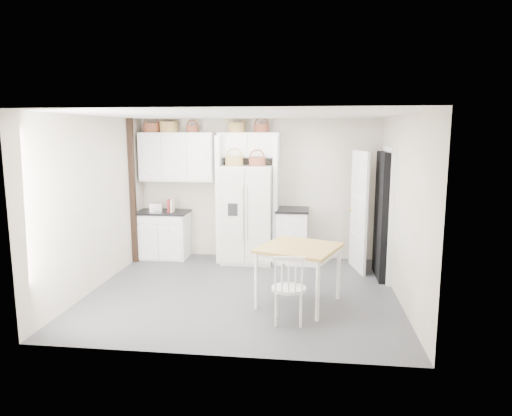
# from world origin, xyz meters

# --- Properties ---
(floor) EXTENTS (4.50, 4.50, 0.00)m
(floor) POSITION_xyz_m (0.00, 0.00, 0.00)
(floor) COLOR #4A494B
(floor) RESTS_ON ground
(ceiling) EXTENTS (4.50, 4.50, 0.00)m
(ceiling) POSITION_xyz_m (0.00, 0.00, 2.60)
(ceiling) COLOR white
(ceiling) RESTS_ON wall_back
(wall_back) EXTENTS (4.50, 0.00, 4.50)m
(wall_back) POSITION_xyz_m (0.00, 2.00, 1.30)
(wall_back) COLOR #B5A88C
(wall_back) RESTS_ON floor
(wall_left) EXTENTS (0.00, 4.00, 4.00)m
(wall_left) POSITION_xyz_m (-2.25, 0.00, 1.30)
(wall_left) COLOR #B5A88C
(wall_left) RESTS_ON floor
(wall_right) EXTENTS (0.00, 4.00, 4.00)m
(wall_right) POSITION_xyz_m (2.25, 0.00, 1.30)
(wall_right) COLOR #B5A88C
(wall_right) RESTS_ON floor
(refrigerator) EXTENTS (0.91, 0.74, 1.77)m
(refrigerator) POSITION_xyz_m (-0.15, 1.64, 0.88)
(refrigerator) COLOR silver
(refrigerator) RESTS_ON floor
(base_cab_left) EXTENTS (0.92, 0.58, 0.85)m
(base_cab_left) POSITION_xyz_m (-1.77, 1.70, 0.43)
(base_cab_left) COLOR silver
(base_cab_left) RESTS_ON floor
(base_cab_right) EXTENTS (0.54, 0.65, 0.95)m
(base_cab_right) POSITION_xyz_m (0.66, 1.70, 0.47)
(base_cab_right) COLOR silver
(base_cab_right) RESTS_ON floor
(dining_table) EXTENTS (1.27, 1.27, 0.82)m
(dining_table) POSITION_xyz_m (0.84, -0.39, 0.41)
(dining_table) COLOR #AC8936
(dining_table) RESTS_ON floor
(windsor_chair) EXTENTS (0.44, 0.40, 0.88)m
(windsor_chair) POSITION_xyz_m (0.73, -1.04, 0.44)
(windsor_chair) COLOR silver
(windsor_chair) RESTS_ON floor
(counter_left) EXTENTS (0.96, 0.62, 0.04)m
(counter_left) POSITION_xyz_m (-1.77, 1.70, 0.87)
(counter_left) COLOR black
(counter_left) RESTS_ON base_cab_left
(counter_right) EXTENTS (0.58, 0.69, 0.04)m
(counter_right) POSITION_xyz_m (0.66, 1.70, 0.97)
(counter_right) COLOR black
(counter_right) RESTS_ON base_cab_right
(toaster) EXTENTS (0.25, 0.19, 0.16)m
(toaster) POSITION_xyz_m (-1.88, 1.65, 0.97)
(toaster) COLOR silver
(toaster) RESTS_ON counter_left
(cookbook_red) EXTENTS (0.06, 0.16, 0.23)m
(cookbook_red) POSITION_xyz_m (-1.63, 1.62, 1.01)
(cookbook_red) COLOR maroon
(cookbook_red) RESTS_ON counter_left
(cookbook_cream) EXTENTS (0.04, 0.16, 0.24)m
(cookbook_cream) POSITION_xyz_m (-1.56, 1.62, 1.01)
(cookbook_cream) COLOR beige
(cookbook_cream) RESTS_ON counter_left
(basket_upper_a) EXTENTS (0.30, 0.30, 0.17)m
(basket_upper_a) POSITION_xyz_m (-1.98, 1.83, 2.44)
(basket_upper_a) COLOR brown
(basket_upper_a) RESTS_ON upper_cabinet
(basket_upper_b) EXTENTS (0.33, 0.33, 0.20)m
(basket_upper_b) POSITION_xyz_m (-1.65, 1.83, 2.45)
(basket_upper_b) COLOR olive
(basket_upper_b) RESTS_ON upper_cabinet
(basket_upper_c) EXTENTS (0.22, 0.22, 0.13)m
(basket_upper_c) POSITION_xyz_m (-1.20, 1.83, 2.41)
(basket_upper_c) COLOR brown
(basket_upper_c) RESTS_ON upper_cabinet
(basket_bridge_a) EXTENTS (0.31, 0.31, 0.18)m
(basket_bridge_a) POSITION_xyz_m (-0.38, 1.83, 2.44)
(basket_bridge_a) COLOR olive
(basket_bridge_a) RESTS_ON bridge_cabinet
(basket_bridge_b) EXTENTS (0.26, 0.26, 0.15)m
(basket_bridge_b) POSITION_xyz_m (0.08, 1.83, 2.43)
(basket_bridge_b) COLOR brown
(basket_bridge_b) RESTS_ON bridge_cabinet
(basket_fridge_a) EXTENTS (0.32, 0.32, 0.17)m
(basket_fridge_a) POSITION_xyz_m (-0.38, 1.54, 1.85)
(basket_fridge_a) COLOR olive
(basket_fridge_a) RESTS_ON refrigerator
(basket_fridge_b) EXTENTS (0.29, 0.29, 0.16)m
(basket_fridge_b) POSITION_xyz_m (0.03, 1.54, 1.85)
(basket_fridge_b) COLOR brown
(basket_fridge_b) RESTS_ON refrigerator
(upper_cabinet) EXTENTS (1.40, 0.34, 0.90)m
(upper_cabinet) POSITION_xyz_m (-1.50, 1.83, 1.90)
(upper_cabinet) COLOR silver
(upper_cabinet) RESTS_ON wall_back
(bridge_cabinet) EXTENTS (1.12, 0.34, 0.45)m
(bridge_cabinet) POSITION_xyz_m (-0.15, 1.83, 2.12)
(bridge_cabinet) COLOR silver
(bridge_cabinet) RESTS_ON wall_back
(fridge_panel_left) EXTENTS (0.08, 0.60, 2.30)m
(fridge_panel_left) POSITION_xyz_m (-0.66, 1.70, 1.15)
(fridge_panel_left) COLOR silver
(fridge_panel_left) RESTS_ON floor
(fridge_panel_right) EXTENTS (0.08, 0.60, 2.30)m
(fridge_panel_right) POSITION_xyz_m (0.36, 1.70, 1.15)
(fridge_panel_right) COLOR silver
(fridge_panel_right) RESTS_ON floor
(trim_post) EXTENTS (0.09, 0.09, 2.60)m
(trim_post) POSITION_xyz_m (-2.20, 1.35, 1.30)
(trim_post) COLOR black
(trim_post) RESTS_ON floor
(doorway_void) EXTENTS (0.18, 0.85, 2.05)m
(doorway_void) POSITION_xyz_m (2.16, 1.00, 1.02)
(doorway_void) COLOR black
(doorway_void) RESTS_ON floor
(door_slab) EXTENTS (0.21, 0.79, 2.05)m
(door_slab) POSITION_xyz_m (1.80, 1.33, 1.02)
(door_slab) COLOR white
(door_slab) RESTS_ON floor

